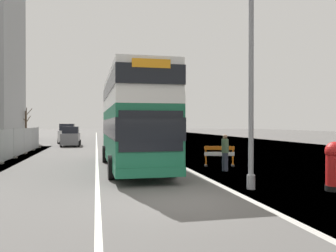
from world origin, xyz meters
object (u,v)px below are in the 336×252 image
double_decker_bus (133,119)px  lamppost_foreground (251,67)px  pedestrian_at_kerb (225,153)px  roadworks_barrier (219,154)px  car_oncoming_near (71,137)px  red_pillar_postbox (335,164)px  car_receding_mid (67,134)px

double_decker_bus → lamppost_foreground: 7.69m
lamppost_foreground → pedestrian_at_kerb: size_ratio=5.10×
double_decker_bus → roadworks_barrier: 5.05m
lamppost_foreground → roadworks_barrier: (1.21, 6.45, -3.63)m
car_oncoming_near → double_decker_bus: bearing=-77.1°
red_pillar_postbox → double_decker_bus: bearing=129.3°
double_decker_bus → red_pillar_postbox: (6.15, -7.52, -1.62)m
roadworks_barrier → car_receding_mid: car_receding_mid is taller
roadworks_barrier → pedestrian_at_kerb: size_ratio=0.93×
lamppost_foreground → car_oncoming_near: 27.31m
double_decker_bus → car_receding_mid: bearing=101.7°
red_pillar_postbox → lamppost_foreground: bearing=161.5°
car_receding_mid → double_decker_bus: bearing=-78.3°
car_oncoming_near → pedestrian_at_kerb: 23.05m
car_oncoming_near → car_receding_mid: 6.10m
double_decker_bus → lamppost_foreground: (3.48, -6.63, 1.76)m
double_decker_bus → lamppost_foreground: bearing=-62.3°
red_pillar_postbox → car_oncoming_near: bearing=111.5°
car_oncoming_near → pedestrian_at_kerb: car_oncoming_near is taller
red_pillar_postbox → roadworks_barrier: size_ratio=1.02×
car_oncoming_near → car_receding_mid: car_receding_mid is taller
lamppost_foreground → red_pillar_postbox: lamppost_foreground is taller
double_decker_bus → car_oncoming_near: (-4.43, 19.29, -1.59)m
red_pillar_postbox → car_oncoming_near: car_oncoming_near is taller
roadworks_barrier → car_receding_mid: 27.38m
red_pillar_postbox → car_oncoming_near: size_ratio=0.39×
red_pillar_postbox → car_receding_mid: car_receding_mid is taller
lamppost_foreground → roadworks_barrier: lamppost_foreground is taller
double_decker_bus → red_pillar_postbox: double_decker_bus is taller
roadworks_barrier → car_oncoming_near: (-9.12, 19.47, 0.28)m
red_pillar_postbox → pedestrian_at_kerb: bearing=108.7°
double_decker_bus → lamppost_foreground: size_ratio=1.25×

